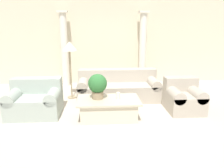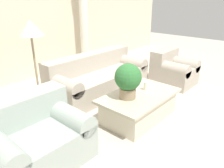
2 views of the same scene
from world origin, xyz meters
name	(u,v)px [view 2 (image 2 of 2)]	position (x,y,z in m)	size (l,w,h in m)	color
ground_plane	(124,107)	(0.00, 0.00, 0.00)	(16.00, 16.00, 0.00)	#BCB2A3
wall_back	(36,10)	(0.00, 2.67, 1.60)	(10.00, 0.06, 3.20)	beige
sofa_long	(98,77)	(0.20, 0.86, 0.32)	(2.18, 0.91, 0.79)	#ADA393
loveseat	(34,137)	(-1.79, -0.06, 0.34)	(1.15, 0.91, 0.79)	#9FACA2
coffee_table	(139,106)	(-0.13, -0.41, 0.22)	(1.35, 0.80, 0.43)	beige
potted_plant	(128,79)	(-0.36, -0.35, 0.74)	(0.41, 0.41, 0.55)	#937F60
pillar_candle	(146,86)	(0.09, -0.39, 0.50)	(0.08, 0.08, 0.14)	silver
floor_lamp	(31,34)	(-1.08, 1.01, 1.36)	(0.41, 0.41, 1.56)	gray
column_right	(84,23)	(1.15, 2.31, 1.23)	(0.32, 0.32, 2.41)	silver
armchair	(173,70)	(1.68, -0.08, 0.33)	(0.79, 0.87, 0.76)	#ADA393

